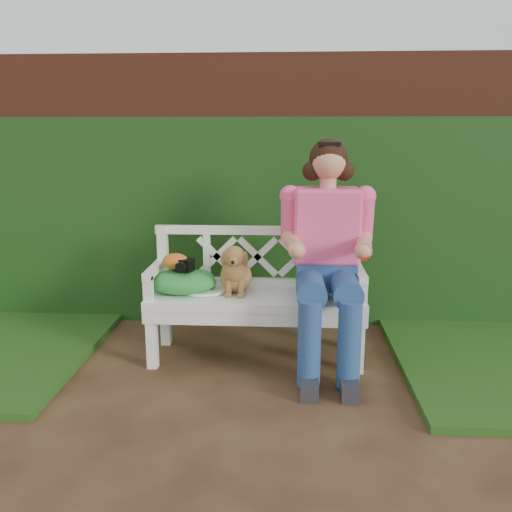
{
  "coord_description": "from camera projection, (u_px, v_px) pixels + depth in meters",
  "views": [
    {
      "loc": [
        0.31,
        -2.76,
        1.59
      ],
      "look_at": [
        0.1,
        0.87,
        0.75
      ],
      "focal_mm": 38.0,
      "sensor_mm": 36.0,
      "label": 1
    }
  ],
  "objects": [
    {
      "name": "ground",
      "position": [
        229.0,
        419.0,
        3.06
      ],
      "size": [
        60.0,
        60.0,
        0.0
      ],
      "primitive_type": "plane",
      "color": "#371E12"
    },
    {
      "name": "brick_wall",
      "position": [
        251.0,
        189.0,
        4.66
      ],
      "size": [
        10.0,
        0.3,
        2.2
      ],
      "primitive_type": "cube",
      "color": "brown",
      "rests_on": "ground"
    },
    {
      "name": "ivy_hedge",
      "position": [
        249.0,
        222.0,
        4.51
      ],
      "size": [
        10.0,
        0.18,
        1.7
      ],
      "primitive_type": "cube",
      "color": "#244318",
      "rests_on": "ground"
    },
    {
      "name": "garden_bench",
      "position": [
        256.0,
        326.0,
        3.85
      ],
      "size": [
        1.62,
        0.72,
        0.48
      ],
      "primitive_type": null,
      "rotation": [
        0.0,
        0.0,
        -0.08
      ],
      "color": "white",
      "rests_on": "ground"
    },
    {
      "name": "seated_woman",
      "position": [
        327.0,
        251.0,
        3.68
      ],
      "size": [
        0.82,
        1.0,
        1.59
      ],
      "primitive_type": null,
      "rotation": [
        0.0,
        0.0,
        -0.18
      ],
      "color": "#FF4868",
      "rests_on": "ground"
    },
    {
      "name": "dog",
      "position": [
        236.0,
        268.0,
        3.77
      ],
      "size": [
        0.25,
        0.33,
        0.36
      ],
      "primitive_type": null,
      "rotation": [
        0.0,
        0.0,
        0.02
      ],
      "color": "olive",
      "rests_on": "garden_bench"
    },
    {
      "name": "tennis_racket",
      "position": [
        199.0,
        290.0,
        3.82
      ],
      "size": [
        0.67,
        0.46,
        0.03
      ],
      "primitive_type": null,
      "rotation": [
        0.0,
        0.0,
        -0.37
      ],
      "color": "silver",
      "rests_on": "garden_bench"
    },
    {
      "name": "green_bag",
      "position": [
        182.0,
        281.0,
        3.81
      ],
      "size": [
        0.59,
        0.53,
        0.16
      ],
      "primitive_type": null,
      "rotation": [
        0.0,
        0.0,
        0.41
      ],
      "color": "#1B7E2B",
      "rests_on": "garden_bench"
    },
    {
      "name": "camera_item",
      "position": [
        184.0,
        265.0,
        3.76
      ],
      "size": [
        0.15,
        0.13,
        0.08
      ],
      "primitive_type": "cube",
      "rotation": [
        0.0,
        0.0,
        -0.36
      ],
      "color": "black",
      "rests_on": "green_bag"
    },
    {
      "name": "baseball_glove",
      "position": [
        175.0,
        262.0,
        3.78
      ],
      "size": [
        0.22,
        0.19,
        0.12
      ],
      "primitive_type": "ellipsoid",
      "rotation": [
        0.0,
        0.0,
        -0.32
      ],
      "color": "#C16119",
      "rests_on": "green_bag"
    }
  ]
}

